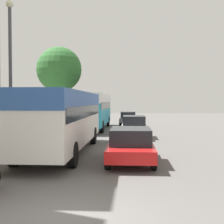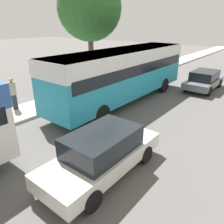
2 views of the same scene
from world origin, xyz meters
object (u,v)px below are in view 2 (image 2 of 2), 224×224
at_px(car_crossing, 103,152).
at_px(pedestrian_near_curb, 13,93).
at_px(bus_following, 124,69).
at_px(car_far_curb, 204,80).

relative_size(car_crossing, pedestrian_near_curb, 2.52).
bearing_deg(bus_following, car_far_curb, 61.60).
height_order(bus_following, car_far_curb, bus_following).
distance_m(car_crossing, car_far_curb, 12.05).
relative_size(bus_following, car_far_curb, 2.60).
xyz_separation_m(car_crossing, car_far_curb, (-0.52, 12.04, -0.05)).
distance_m(bus_following, car_crossing, 7.34).
bearing_deg(bus_following, pedestrian_near_curb, -125.57).
bearing_deg(car_far_curb, bus_following, -118.40).
bearing_deg(car_crossing, bus_following, 120.41).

